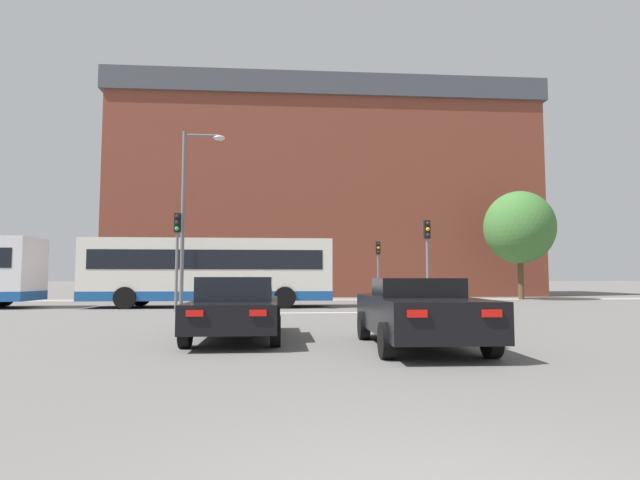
{
  "coord_description": "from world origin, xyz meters",
  "views": [
    {
      "loc": [
        -0.94,
        -2.66,
        1.41
      ],
      "look_at": [
        0.87,
        21.37,
        3.23
      ],
      "focal_mm": 28.0,
      "sensor_mm": 36.0,
      "label": 1
    }
  ],
  "objects_px": {
    "car_saloon_left": "(237,307)",
    "street_lamp_junction": "(190,202)",
    "car_roadster_right": "(419,312)",
    "pedestrian_waiting": "(312,285)",
    "traffic_light_near_right": "(427,249)",
    "traffic_light_near_left": "(177,245)",
    "traffic_light_far_right": "(378,260)",
    "bus_crossing_lead": "(210,271)"
  },
  "relations": [
    {
      "from": "car_saloon_left",
      "to": "street_lamp_junction",
      "type": "distance_m",
      "value": 10.74
    },
    {
      "from": "car_roadster_right",
      "to": "pedestrian_waiting",
      "type": "relative_size",
      "value": 2.85
    },
    {
      "from": "car_roadster_right",
      "to": "traffic_light_near_right",
      "type": "height_order",
      "value": "traffic_light_near_right"
    },
    {
      "from": "traffic_light_near_right",
      "to": "street_lamp_junction",
      "type": "relative_size",
      "value": 0.51
    },
    {
      "from": "traffic_light_near_left",
      "to": "street_lamp_junction",
      "type": "relative_size",
      "value": 0.53
    },
    {
      "from": "car_saloon_left",
      "to": "traffic_light_far_right",
      "type": "distance_m",
      "value": 20.59
    },
    {
      "from": "traffic_light_near_right",
      "to": "pedestrian_waiting",
      "type": "xyz_separation_m",
      "value": [
        -4.42,
        10.59,
        -1.72
      ]
    },
    {
      "from": "traffic_light_near_left",
      "to": "traffic_light_far_right",
      "type": "relative_size",
      "value": 1.11
    },
    {
      "from": "traffic_light_far_right",
      "to": "street_lamp_junction",
      "type": "height_order",
      "value": "street_lamp_junction"
    },
    {
      "from": "traffic_light_far_right",
      "to": "car_saloon_left",
      "type": "bearing_deg",
      "value": -110.14
    },
    {
      "from": "bus_crossing_lead",
      "to": "pedestrian_waiting",
      "type": "height_order",
      "value": "bus_crossing_lead"
    },
    {
      "from": "traffic_light_near_right",
      "to": "street_lamp_junction",
      "type": "bearing_deg",
      "value": 179.88
    },
    {
      "from": "traffic_light_far_right",
      "to": "bus_crossing_lead",
      "type": "bearing_deg",
      "value": -145.03
    },
    {
      "from": "car_saloon_left",
      "to": "pedestrian_waiting",
      "type": "bearing_deg",
      "value": 81.13
    },
    {
      "from": "bus_crossing_lead",
      "to": "street_lamp_junction",
      "type": "relative_size",
      "value": 1.51
    },
    {
      "from": "bus_crossing_lead",
      "to": "street_lamp_junction",
      "type": "bearing_deg",
      "value": 171.14
    },
    {
      "from": "bus_crossing_lead",
      "to": "street_lamp_junction",
      "type": "height_order",
      "value": "street_lamp_junction"
    },
    {
      "from": "traffic_light_near_left",
      "to": "car_roadster_right",
      "type": "bearing_deg",
      "value": -56.95
    },
    {
      "from": "car_saloon_left",
      "to": "traffic_light_near_right",
      "type": "relative_size",
      "value": 1.18
    },
    {
      "from": "car_roadster_right",
      "to": "street_lamp_junction",
      "type": "distance_m",
      "value": 13.69
    },
    {
      "from": "traffic_light_near_right",
      "to": "traffic_light_near_left",
      "type": "bearing_deg",
      "value": -178.54
    },
    {
      "from": "traffic_light_near_right",
      "to": "street_lamp_junction",
      "type": "distance_m",
      "value": 10.44
    },
    {
      "from": "car_saloon_left",
      "to": "street_lamp_junction",
      "type": "relative_size",
      "value": 0.6
    },
    {
      "from": "car_roadster_right",
      "to": "traffic_light_near_right",
      "type": "bearing_deg",
      "value": 73.68
    },
    {
      "from": "car_saloon_left",
      "to": "traffic_light_near_right",
      "type": "distance_m",
      "value": 12.23
    },
    {
      "from": "traffic_light_near_right",
      "to": "bus_crossing_lead",
      "type": "bearing_deg",
      "value": 162.6
    },
    {
      "from": "pedestrian_waiting",
      "to": "traffic_light_near_left",
      "type": "bearing_deg",
      "value": -159.65
    },
    {
      "from": "car_roadster_right",
      "to": "traffic_light_far_right",
      "type": "height_order",
      "value": "traffic_light_far_right"
    },
    {
      "from": "car_roadster_right",
      "to": "street_lamp_junction",
      "type": "height_order",
      "value": "street_lamp_junction"
    },
    {
      "from": "street_lamp_junction",
      "to": "traffic_light_near_left",
      "type": "bearing_deg",
      "value": -145.75
    },
    {
      "from": "bus_crossing_lead",
      "to": "traffic_light_far_right",
      "type": "distance_m",
      "value": 11.59
    },
    {
      "from": "traffic_light_near_right",
      "to": "street_lamp_junction",
      "type": "height_order",
      "value": "street_lamp_junction"
    },
    {
      "from": "traffic_light_near_right",
      "to": "traffic_light_near_left",
      "type": "distance_m",
      "value": 10.69
    },
    {
      "from": "bus_crossing_lead",
      "to": "pedestrian_waiting",
      "type": "distance_m",
      "value": 9.27
    },
    {
      "from": "traffic_light_near_right",
      "to": "street_lamp_junction",
      "type": "xyz_separation_m",
      "value": [
        -10.25,
        0.02,
        1.96
      ]
    },
    {
      "from": "car_saloon_left",
      "to": "pedestrian_waiting",
      "type": "distance_m",
      "value": 20.38
    },
    {
      "from": "traffic_light_near_left",
      "to": "pedestrian_waiting",
      "type": "xyz_separation_m",
      "value": [
        6.26,
        10.86,
        -1.83
      ]
    },
    {
      "from": "traffic_light_near_left",
      "to": "car_saloon_left",
      "type": "bearing_deg",
      "value": -70.36
    },
    {
      "from": "car_saloon_left",
      "to": "bus_crossing_lead",
      "type": "bearing_deg",
      "value": 100.24
    },
    {
      "from": "bus_crossing_lead",
      "to": "car_saloon_left",
      "type": "bearing_deg",
      "value": -169.18
    },
    {
      "from": "car_roadster_right",
      "to": "traffic_light_near_left",
      "type": "relative_size",
      "value": 1.11
    },
    {
      "from": "pedestrian_waiting",
      "to": "bus_crossing_lead",
      "type": "bearing_deg",
      "value": -165.13
    }
  ]
}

